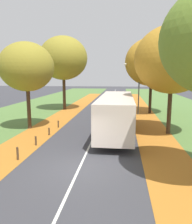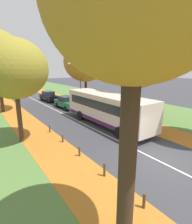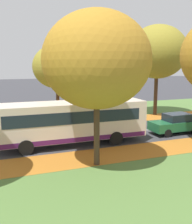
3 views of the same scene
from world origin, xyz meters
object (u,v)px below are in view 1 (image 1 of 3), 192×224
car_green_lead (118,107)px  car_black_following (119,101)px  bollard_third (36,141)px  bollard_second (18,154)px  tree_left_mid (63,58)px  tree_right_near (172,60)px  bus (116,112)px  streetlamp_right (136,83)px  tree_right_mid (152,62)px  tree_left_near (27,67)px  bollard_fourth (49,131)px  bollard_fifth (58,124)px

car_green_lead → car_black_following: 6.36m
bollard_third → car_green_lead: bearing=67.3°
bollard_second → bollard_third: bearing=89.8°
tree_left_mid → tree_right_near: 16.00m
bollard_third → bus: bearing=36.2°
bollard_third → streetlamp_right: (7.23, 12.61, 3.42)m
tree_right_mid → tree_left_near: bearing=-141.4°
bollard_second → tree_right_mid: bearing=60.7°
tree_right_near → bollard_fourth: bearing=-170.1°
tree_right_mid → bollard_third: (-9.02, -13.56, -5.82)m
tree_left_mid → tree_right_mid: size_ratio=1.08×
streetlamp_right → car_black_following: size_ratio=1.42×
bollard_fourth → tree_right_near: bearing=9.9°
tree_left_near → car_green_lead: size_ratio=1.73×
streetlamp_right → car_green_lead: 3.55m
tree_left_near → car_green_lead: tree_left_near is taller
bollard_fourth → bollard_third: bearing=-91.0°
tree_left_mid → bus: size_ratio=0.93×
tree_right_near → car_black_following: bearing=105.9°
bollard_third → car_black_following: bearing=74.7°
tree_right_near → bus: bearing=-175.1°
tree_right_mid → bollard_second: 19.34m
bus → tree_right_mid: bearing=68.6°
tree_right_near → tree_right_mid: bearing=92.0°
bollard_second → car_green_lead: bearing=70.8°
tree_right_mid → bollard_third: tree_right_mid is taller
bollard_third → car_black_following: 19.57m
tree_left_near → bollard_fourth: 5.87m
tree_left_near → tree_right_mid: tree_right_mid is taller
tree_right_mid → car_black_following: tree_right_mid is taller
car_black_following → tree_right_near: bearing=-74.1°
tree_left_mid → tree_right_near: (11.47, -11.12, -1.03)m
bollard_third → car_green_lead: 13.56m
streetlamp_right → bollard_second: bearing=-115.5°
car_green_lead → bollard_third: bearing=-112.7°
tree_right_near → bollard_fourth: 10.91m
tree_right_mid → streetlamp_right: 3.14m
car_green_lead → bollard_fifth: bearing=-125.0°
streetlamp_right → tree_left_near: bearing=-139.7°
bus → car_black_following: 15.09m
tree_right_mid → car_black_following: bearing=126.0°
streetlamp_right → bollard_fifth: bearing=-133.7°
bollard_third → bollard_fifth: bearing=89.7°
tree_right_near → bus: (-4.15, -0.36, -4.06)m
bus → tree_left_mid: bearing=122.5°
tree_right_near → car_green_lead: 10.54m
bollard_fifth → streetlamp_right: 10.97m
tree_right_mid → tree_right_near: bearing=-88.0°
tree_right_mid → bollard_third: bearing=-123.6°
bus → bollard_third: bearing=-143.8°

